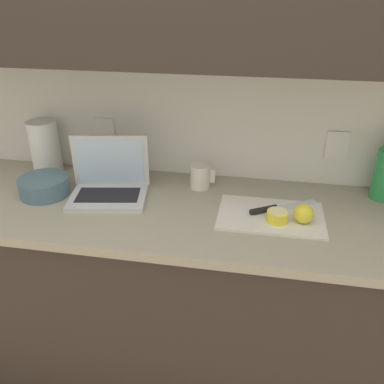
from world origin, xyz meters
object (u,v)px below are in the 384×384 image
(laptop, at_px, (109,182))
(lemon_whole_beside, at_px, (304,214))
(lemon_half_cut, at_px, (277,216))
(measuring_cup, at_px, (200,176))
(bowl_white, at_px, (44,186))
(knife, at_px, (272,208))
(cutting_board, at_px, (271,216))
(paper_towel_roll, at_px, (45,147))

(laptop, distance_m, lemon_whole_beside, 0.77)
(lemon_half_cut, bearing_deg, lemon_whole_beside, 5.23)
(laptop, height_order, lemon_whole_beside, laptop)
(measuring_cup, height_order, bowl_white, measuring_cup)
(laptop, relative_size, knife, 1.29)
(knife, bearing_deg, cutting_board, -128.94)
(measuring_cup, bearing_deg, bowl_white, -163.83)
(measuring_cup, bearing_deg, cutting_board, -33.18)
(measuring_cup, distance_m, paper_towel_roll, 0.72)
(paper_towel_roll, bearing_deg, cutting_board, -13.00)
(measuring_cup, relative_size, bowl_white, 0.53)
(measuring_cup, distance_m, bowl_white, 0.64)
(bowl_white, xyz_separation_m, paper_towel_roll, (-0.10, 0.22, 0.08))
(knife, distance_m, lemon_half_cut, 0.08)
(cutting_board, distance_m, lemon_whole_beside, 0.12)
(knife, xyz_separation_m, paper_towel_roll, (-1.02, 0.20, 0.10))
(measuring_cup, bearing_deg, lemon_whole_beside, -28.95)
(lemon_half_cut, bearing_deg, measuring_cup, 143.56)
(lemon_whole_beside, distance_m, measuring_cup, 0.47)
(cutting_board, xyz_separation_m, measuring_cup, (-0.30, 0.20, 0.05))
(lemon_whole_beside, bearing_deg, knife, 148.55)
(lemon_whole_beside, relative_size, paper_towel_roll, 0.30)
(laptop, bearing_deg, paper_towel_roll, 144.50)
(lemon_whole_beside, xyz_separation_m, bowl_white, (-1.03, 0.05, -0.01))
(paper_towel_roll, bearing_deg, lemon_half_cut, -14.89)
(knife, distance_m, bowl_white, 0.92)
(lemon_half_cut, xyz_separation_m, measuring_cup, (-0.32, 0.24, 0.02))
(lemon_whole_beside, bearing_deg, bowl_white, 177.28)
(bowl_white, distance_m, paper_towel_roll, 0.25)
(lemon_half_cut, xyz_separation_m, paper_towel_roll, (-1.04, 0.28, 0.09))
(bowl_white, bearing_deg, lemon_whole_beside, -2.72)
(knife, relative_size, lemon_whole_beside, 3.74)
(cutting_board, relative_size, measuring_cup, 3.69)
(lemon_half_cut, distance_m, paper_towel_roll, 1.08)
(lemon_half_cut, distance_m, bowl_white, 0.94)
(lemon_half_cut, height_order, lemon_whole_beside, lemon_whole_beside)
(lemon_half_cut, xyz_separation_m, bowl_white, (-0.94, 0.06, 0.01))
(cutting_board, distance_m, bowl_white, 0.92)
(knife, height_order, bowl_white, bowl_white)
(laptop, relative_size, lemon_whole_beside, 4.80)
(lemon_whole_beside, distance_m, bowl_white, 1.03)
(cutting_board, bearing_deg, bowl_white, 178.99)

